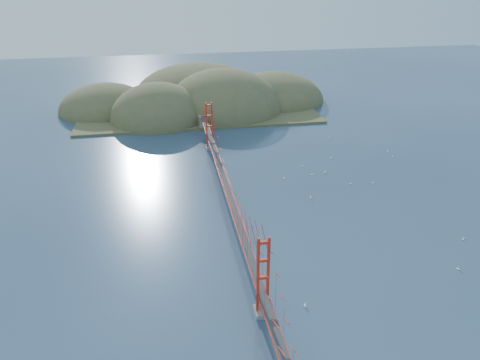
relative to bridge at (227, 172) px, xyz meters
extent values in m
plane|color=#2F445E|center=(0.00, -0.18, -7.01)|extent=(320.00, 320.00, 0.00)
cube|color=gray|center=(0.00, -30.18, -6.66)|extent=(2.00, 2.40, 0.70)
cube|color=gray|center=(0.00, 29.82, -6.66)|extent=(2.00, 2.40, 0.70)
cube|color=red|center=(0.00, -0.18, -3.71)|extent=(1.40, 92.00, 0.16)
cube|color=red|center=(0.00, -0.18, -3.91)|extent=(1.33, 92.00, 0.24)
cube|color=#38383A|center=(0.00, -0.18, -3.61)|extent=(1.19, 92.00, 0.03)
cube|color=gray|center=(0.00, 45.82, -5.36)|extent=(2.20, 2.60, 3.30)
cube|color=brown|center=(0.00, 63.82, -6.76)|extent=(70.00, 40.00, 0.60)
ellipsoid|color=brown|center=(-12.00, 55.82, -7.01)|extent=(28.00, 28.00, 21.00)
ellipsoid|color=brown|center=(8.00, 61.82, -7.01)|extent=(36.00, 36.00, 25.00)
ellipsoid|color=brown|center=(26.00, 69.82, -7.01)|extent=(32.00, 32.00, 18.00)
ellipsoid|color=brown|center=(-28.00, 67.82, -7.01)|extent=(28.00, 28.00, 16.00)
ellipsoid|color=brown|center=(2.00, 77.82, -7.01)|extent=(44.00, 44.00, 22.00)
cube|color=white|center=(36.71, -18.35, -6.95)|extent=(0.56, 0.44, 0.10)
cylinder|color=white|center=(36.71, -18.35, -6.65)|extent=(0.02, 0.02, 0.60)
cube|color=white|center=(31.15, 4.68, -6.96)|extent=(0.20, 0.49, 0.09)
cylinder|color=white|center=(31.15, 4.68, -6.70)|extent=(0.01, 0.01, 0.52)
cube|color=white|center=(42.17, 20.62, -6.95)|extent=(0.36, 0.57, 0.10)
cylinder|color=white|center=(42.17, 20.62, -6.65)|extent=(0.02, 0.02, 0.59)
cube|color=white|center=(13.56, 9.97, -6.95)|extent=(0.55, 0.39, 0.10)
cylinder|color=white|center=(13.56, 9.97, -6.66)|extent=(0.02, 0.02, 0.57)
cube|color=white|center=(19.28, 15.46, -6.95)|extent=(0.59, 0.46, 0.11)
cylinder|color=white|center=(19.28, 15.46, -6.63)|extent=(0.02, 0.02, 0.63)
cube|color=white|center=(41.64, 16.97, -6.95)|extent=(0.47, 0.46, 0.09)
cylinder|color=white|center=(41.64, 16.97, -6.69)|extent=(0.01, 0.01, 0.54)
cube|color=white|center=(31.01, -25.71, -6.95)|extent=(0.41, 0.59, 0.10)
cylinder|color=white|center=(31.01, -25.71, -6.64)|extent=(0.02, 0.02, 0.61)
cube|color=white|center=(26.37, 4.96, -6.95)|extent=(0.43, 0.52, 0.09)
cylinder|color=white|center=(26.37, 4.96, -6.67)|extent=(0.02, 0.02, 0.56)
cube|color=white|center=(19.89, 10.63, -6.95)|extent=(0.56, 0.42, 0.10)
cylinder|color=white|center=(19.89, 10.63, -6.65)|extent=(0.02, 0.02, 0.59)
cube|color=white|center=(23.10, 11.43, -6.94)|extent=(0.54, 0.57, 0.11)
cylinder|color=white|center=(23.10, 11.43, -6.62)|extent=(0.02, 0.02, 0.65)
cube|color=white|center=(16.35, 0.37, -6.95)|extent=(0.28, 0.58, 0.10)
cylinder|color=white|center=(16.35, 0.37, -6.64)|extent=(0.02, 0.02, 0.61)
cube|color=white|center=(27.18, 18.93, -6.95)|extent=(0.45, 0.58, 0.10)
cylinder|color=white|center=(27.18, 18.93, -6.64)|extent=(0.02, 0.02, 0.62)
cube|color=white|center=(6.00, -29.64, -6.94)|extent=(0.27, 0.63, 0.11)
cylinder|color=white|center=(6.00, -29.64, -6.61)|extent=(0.02, 0.02, 0.67)
cube|color=white|center=(31.42, 32.13, -6.96)|extent=(0.49, 0.39, 0.09)
cylinder|color=white|center=(31.42, 32.13, -6.69)|extent=(0.01, 0.01, 0.52)
camera|label=1|loc=(-11.02, -76.86, 34.93)|focal=35.00mm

